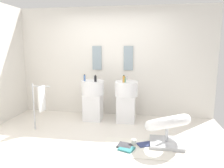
# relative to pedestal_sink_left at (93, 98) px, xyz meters

# --- Properties ---
(ground_plane) EXTENTS (4.80, 3.60, 0.04)m
(ground_plane) POSITION_rel_pedestal_sink_left_xyz_m (0.38, -1.12, -0.53)
(ground_plane) COLOR silver
(rear_partition) EXTENTS (4.80, 0.10, 2.60)m
(rear_partition) POSITION_rel_pedestal_sink_left_xyz_m (0.38, 0.53, 0.79)
(rear_partition) COLOR silver
(rear_partition) RESTS_ON ground_plane
(pedestal_sink_left) EXTENTS (0.51, 0.51, 1.01)m
(pedestal_sink_left) POSITION_rel_pedestal_sink_left_xyz_m (0.00, 0.00, 0.00)
(pedestal_sink_left) COLOR white
(pedestal_sink_left) RESTS_ON ground_plane
(pedestal_sink_right) EXTENTS (0.51, 0.51, 1.01)m
(pedestal_sink_right) POSITION_rel_pedestal_sink_left_xyz_m (0.76, 0.00, 0.00)
(pedestal_sink_right) COLOR white
(pedestal_sink_right) RESTS_ON ground_plane
(vanity_mirror_left) EXTENTS (0.22, 0.03, 0.57)m
(vanity_mirror_left) POSITION_rel_pedestal_sink_left_xyz_m (0.00, 0.46, 0.89)
(vanity_mirror_left) COLOR #8C9EA8
(vanity_mirror_right) EXTENTS (0.22, 0.03, 0.57)m
(vanity_mirror_right) POSITION_rel_pedestal_sink_left_xyz_m (0.76, 0.46, 0.89)
(vanity_mirror_right) COLOR #8C9EA8
(lounge_chair) EXTENTS (1.08, 1.08, 0.65)m
(lounge_chair) POSITION_rel_pedestal_sink_left_xyz_m (1.56, -1.06, -0.16)
(lounge_chair) COLOR #B7BABF
(lounge_chair) RESTS_ON ground_plane
(towel_rack) EXTENTS (0.37, 0.22, 0.95)m
(towel_rack) POSITION_rel_pedestal_sink_left_xyz_m (-0.88, -0.77, 0.12)
(towel_rack) COLOR #B7BABF
(towel_rack) RESTS_ON ground_plane
(area_rug) EXTENTS (1.14, 0.69, 0.01)m
(area_rug) POSITION_rel_pedestal_sink_left_xyz_m (1.06, -1.28, -0.51)
(area_rug) COLOR white
(area_rug) RESTS_ON ground_plane
(magazine_teal) EXTENTS (0.29, 0.27, 0.03)m
(magazine_teal) POSITION_rel_pedestal_sink_left_xyz_m (0.90, -1.37, -0.49)
(magazine_teal) COLOR teal
(magazine_teal) RESTS_ON area_rug
(magazine_navy) EXTENTS (0.33, 0.28, 0.02)m
(magazine_navy) POSITION_rel_pedestal_sink_left_xyz_m (1.21, -1.14, -0.49)
(magazine_navy) COLOR navy
(magazine_navy) RESTS_ON area_rug
(magazine_charcoal) EXTENTS (0.28, 0.24, 0.03)m
(magazine_charcoal) POSITION_rel_pedestal_sink_left_xyz_m (0.86, -1.26, -0.49)
(magazine_charcoal) COLOR #38383D
(magazine_charcoal) RESTS_ON area_rug
(coffee_mug) EXTENTS (0.08, 0.08, 0.11)m
(coffee_mug) POSITION_rel_pedestal_sink_left_xyz_m (1.00, -1.20, -0.45)
(coffee_mug) COLOR white
(coffee_mug) RESTS_ON area_rug
(soap_bottle_blue) EXTENTS (0.04, 0.04, 0.15)m
(soap_bottle_blue) POSITION_rel_pedestal_sink_left_xyz_m (-0.16, -0.09, 0.47)
(soap_bottle_blue) COLOR #4C72B7
(soap_bottle_blue) RESTS_ON pedestal_sink_left
(soap_bottle_amber) EXTENTS (0.05, 0.05, 0.16)m
(soap_bottle_amber) POSITION_rel_pedestal_sink_left_xyz_m (0.72, -0.13, 0.48)
(soap_bottle_amber) COLOR #C68C38
(soap_bottle_amber) RESTS_ON pedestal_sink_right
(soap_bottle_black) EXTENTS (0.05, 0.05, 0.15)m
(soap_bottle_black) POSITION_rel_pedestal_sink_left_xyz_m (0.10, -0.13, 0.47)
(soap_bottle_black) COLOR black
(soap_bottle_black) RESTS_ON pedestal_sink_left
(soap_bottle_green) EXTENTS (0.05, 0.05, 0.12)m
(soap_bottle_green) POSITION_rel_pedestal_sink_left_xyz_m (0.74, -0.12, 0.46)
(soap_bottle_green) COLOR #59996B
(soap_bottle_green) RESTS_ON pedestal_sink_right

